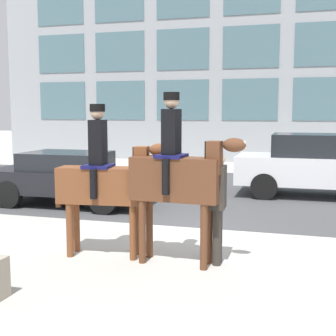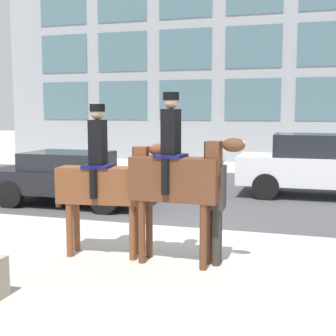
{
  "view_description": "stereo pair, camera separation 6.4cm",
  "coord_description": "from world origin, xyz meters",
  "px_view_note": "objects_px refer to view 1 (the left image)",
  "views": [
    {
      "loc": [
        2.35,
        -8.42,
        2.32
      ],
      "look_at": [
        0.21,
        -1.01,
        1.38
      ],
      "focal_mm": 50.0,
      "sensor_mm": 36.0,
      "label": 1
    },
    {
      "loc": [
        2.41,
        -8.4,
        2.32
      ],
      "look_at": [
        0.21,
        -1.01,
        1.38
      ],
      "focal_mm": 50.0,
      "sensor_mm": 36.0,
      "label": 2
    }
  ],
  "objects_px": {
    "pedestrian_bystander": "(217,199)",
    "street_car_near_lane": "(70,177)",
    "mounted_horse_lead": "(105,180)",
    "street_car_far_lane": "(315,165)",
    "mounted_horse_companion": "(178,175)"
  },
  "relations": [
    {
      "from": "mounted_horse_lead",
      "to": "street_car_far_lane",
      "type": "relative_size",
      "value": 0.57
    },
    {
      "from": "pedestrian_bystander",
      "to": "street_car_near_lane",
      "type": "xyz_separation_m",
      "value": [
        -4.32,
        3.49,
        -0.3
      ]
    },
    {
      "from": "street_car_far_lane",
      "to": "mounted_horse_companion",
      "type": "bearing_deg",
      "value": -108.33
    },
    {
      "from": "pedestrian_bystander",
      "to": "street_car_far_lane",
      "type": "xyz_separation_m",
      "value": [
        1.56,
        6.3,
        -0.13
      ]
    },
    {
      "from": "street_car_near_lane",
      "to": "mounted_horse_lead",
      "type": "bearing_deg",
      "value": -54.63
    },
    {
      "from": "mounted_horse_companion",
      "to": "street_car_near_lane",
      "type": "xyz_separation_m",
      "value": [
        -3.75,
        3.64,
        -0.66
      ]
    },
    {
      "from": "mounted_horse_lead",
      "to": "mounted_horse_companion",
      "type": "bearing_deg",
      "value": -9.84
    },
    {
      "from": "mounted_horse_lead",
      "to": "street_car_far_lane",
      "type": "distance_m",
      "value": 7.22
    },
    {
      "from": "mounted_horse_companion",
      "to": "street_car_near_lane",
      "type": "relative_size",
      "value": 0.65
    },
    {
      "from": "street_car_far_lane",
      "to": "street_car_near_lane",
      "type": "bearing_deg",
      "value": -154.45
    },
    {
      "from": "mounted_horse_lead",
      "to": "pedestrian_bystander",
      "type": "height_order",
      "value": "mounted_horse_lead"
    },
    {
      "from": "pedestrian_bystander",
      "to": "street_car_near_lane",
      "type": "bearing_deg",
      "value": -42.15
    },
    {
      "from": "pedestrian_bystander",
      "to": "street_car_far_lane",
      "type": "bearing_deg",
      "value": -107.13
    },
    {
      "from": "mounted_horse_lead",
      "to": "street_car_far_lane",
      "type": "height_order",
      "value": "mounted_horse_lead"
    },
    {
      "from": "mounted_horse_lead",
      "to": "mounted_horse_companion",
      "type": "xyz_separation_m",
      "value": [
        1.21,
        -0.06,
        0.13
      ]
    }
  ]
}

